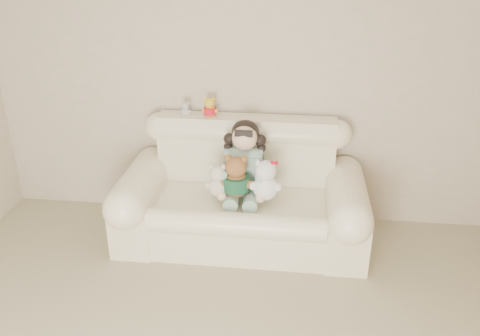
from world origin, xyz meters
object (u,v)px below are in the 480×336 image
Objects in this scene: brown_teddy at (236,172)px; cream_teddy at (218,177)px; seated_child at (245,159)px; sofa at (241,188)px; white_cat at (266,176)px.

cream_teddy is (-0.15, -0.01, -0.05)m from brown_teddy.
seated_child is at bearing 60.90° from brown_teddy.
sofa reaches higher than cream_teddy.
seated_child reaches higher than brown_teddy.
sofa is 0.32m from white_cat.
seated_child is at bearing 68.06° from cream_teddy.
cream_teddy is (-0.18, -0.13, 0.15)m from sofa.
white_cat is at bearing -45.15° from seated_child.
sofa is at bearing 56.90° from cream_teddy.
white_cat reaches higher than cream_teddy.
brown_teddy is at bearing -103.52° from sofa.
seated_child is at bearing 77.77° from sofa.
seated_child is 0.21m from brown_teddy.
brown_teddy reaches higher than cream_teddy.
sofa reaches higher than brown_teddy.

